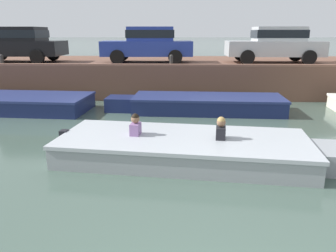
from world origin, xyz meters
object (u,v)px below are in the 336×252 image
(motorboat_passing, at_px, (195,149))
(mooring_bollard_mid, at_px, (171,60))
(car_centre_silver, at_px, (275,43))
(mooring_bollard_west, at_px, (2,59))
(boat_moored_west_navy, at_px, (5,103))
(car_leftmost_black, at_px, (18,43))
(car_left_inner_blue, at_px, (149,43))
(boat_moored_central_navy, at_px, (200,104))

(motorboat_passing, xyz_separation_m, mooring_bollard_mid, (-0.65, 6.68, 1.39))
(car_centre_silver, height_order, mooring_bollard_west, car_centre_silver)
(boat_moored_west_navy, height_order, mooring_bollard_mid, mooring_bollard_mid)
(car_leftmost_black, xyz_separation_m, mooring_bollard_mid, (6.95, -1.51, -0.61))
(boat_moored_west_navy, relative_size, car_left_inner_blue, 1.67)
(car_leftmost_black, xyz_separation_m, mooring_bollard_west, (-0.01, -1.51, -0.61))
(motorboat_passing, bearing_deg, boat_moored_west_navy, 145.11)
(motorboat_passing, distance_m, car_leftmost_black, 11.36)
(boat_moored_central_navy, relative_size, mooring_bollard_west, 14.13)
(car_centre_silver, relative_size, mooring_bollard_mid, 9.31)
(car_leftmost_black, relative_size, mooring_bollard_mid, 9.32)
(boat_moored_west_navy, bearing_deg, car_left_inner_blue, 35.89)
(boat_moored_central_navy, bearing_deg, car_centre_silver, 45.88)
(car_leftmost_black, distance_m, car_centre_silver, 11.50)
(boat_moored_west_navy, relative_size, car_centre_silver, 1.62)
(car_left_inner_blue, distance_m, mooring_bollard_west, 6.14)
(mooring_bollard_mid, bearing_deg, car_leftmost_black, 167.73)
(car_centre_silver, relative_size, mooring_bollard_west, 9.31)
(boat_moored_west_navy, height_order, car_left_inner_blue, car_left_inner_blue)
(boat_moored_central_navy, height_order, car_leftmost_black, car_leftmost_black)
(boat_moored_central_navy, relative_size, mooring_bollard_mid, 14.13)
(car_left_inner_blue, relative_size, mooring_bollard_west, 9.05)
(motorboat_passing, height_order, mooring_bollard_mid, mooring_bollard_mid)
(boat_moored_central_navy, bearing_deg, mooring_bollard_west, 165.55)
(mooring_bollard_west, bearing_deg, boat_moored_central_navy, -14.45)
(boat_moored_central_navy, xyz_separation_m, mooring_bollard_west, (-8.04, 2.07, 1.38))
(boat_moored_west_navy, relative_size, car_leftmost_black, 1.62)
(boat_moored_central_navy, height_order, car_left_inner_blue, car_left_inner_blue)
(motorboat_passing, height_order, car_centre_silver, car_centre_silver)
(car_centre_silver, bearing_deg, boat_moored_central_navy, -134.12)
(boat_moored_central_navy, distance_m, mooring_bollard_mid, 2.71)
(boat_moored_west_navy, distance_m, motorboat_passing, 8.08)
(boat_moored_west_navy, relative_size, mooring_bollard_west, 15.09)
(car_centre_silver, height_order, mooring_bollard_mid, car_centre_silver)
(motorboat_passing, relative_size, car_leftmost_black, 1.60)
(boat_moored_central_navy, distance_m, car_centre_silver, 5.37)
(mooring_bollard_west, bearing_deg, boat_moored_west_navy, -64.31)
(mooring_bollard_mid, bearing_deg, boat_moored_central_navy, -62.56)
(car_leftmost_black, height_order, car_centre_silver, same)
(boat_moored_west_navy, height_order, car_centre_silver, car_centre_silver)
(car_leftmost_black, relative_size, car_left_inner_blue, 1.03)
(boat_moored_west_navy, height_order, car_leftmost_black, car_leftmost_black)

